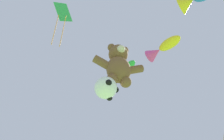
# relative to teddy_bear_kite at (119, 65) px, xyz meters

# --- Properties ---
(teddy_bear_kite) EXTENTS (2.37, 1.04, 2.41)m
(teddy_bear_kite) POSITION_rel_teddy_bear_kite_xyz_m (0.00, 0.00, 0.00)
(teddy_bear_kite) COLOR brown
(soccer_ball_kite) EXTENTS (1.00, 0.99, 0.92)m
(soccer_ball_kite) POSITION_rel_teddy_bear_kite_xyz_m (-0.58, -0.09, -1.54)
(soccer_ball_kite) COLOR white
(fish_kite_emerald) EXTENTS (0.87, 1.54, 0.52)m
(fish_kite_emerald) POSITION_rel_teddy_bear_kite_xyz_m (0.96, 1.73, 1.48)
(fish_kite_emerald) COLOR green
(fish_kite_goldfin) EXTENTS (1.28, 1.72, 0.62)m
(fish_kite_goldfin) POSITION_rel_teddy_bear_kite_xyz_m (1.66, -1.09, 0.45)
(fish_kite_goldfin) COLOR yellow
(diamond_kite) EXTENTS (1.18, 0.94, 3.37)m
(diamond_kite) POSITION_rel_teddy_bear_kite_xyz_m (-2.87, 0.53, 3.36)
(diamond_kite) COLOR green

